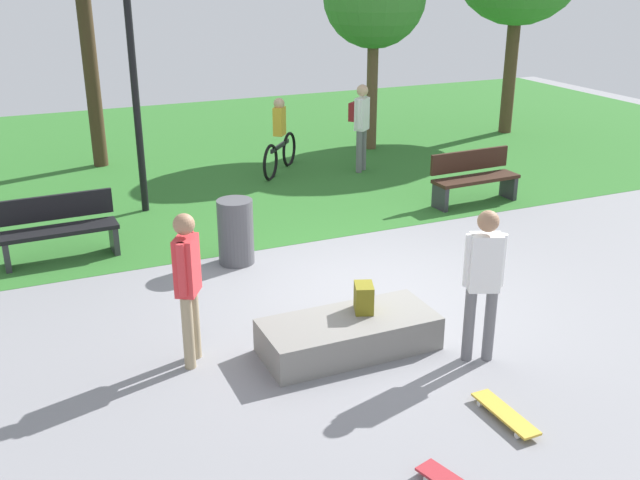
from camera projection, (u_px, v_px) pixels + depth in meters
ground_plane at (367, 293)px, 9.49m from camera, size 28.00×28.00×0.00m
grass_lawn at (203, 152)px, 16.30m from camera, size 26.60×12.03×0.01m
concrete_ledge at (349, 334)px, 8.05m from camera, size 1.93×0.83×0.38m
backpack_on_ledge at (364, 298)px, 8.10m from camera, size 0.29×0.33×0.32m
skater_performing_trick at (484, 275)px, 7.58m from camera, size 0.40×0.31×1.69m
skater_watching at (188, 278)px, 7.52m from camera, size 0.34×0.38×1.68m
skateboard_by_ledge at (505, 414)px, 6.87m from camera, size 0.22×0.80×0.08m
park_bench_near_path at (474, 176)px, 12.83m from camera, size 1.62×0.53×0.91m
park_bench_far_left at (59, 227)px, 10.42m from camera, size 1.61×0.52×0.91m
lamp_post at (130, 36)px, 11.54m from camera, size 0.28×0.28×4.84m
trash_bin at (236, 232)px, 10.28m from camera, size 0.50×0.50×0.93m
pedestrian_with_backpack at (361, 120)px, 14.53m from camera, size 0.44×0.45×1.74m
cyclist_on_bicycle at (280, 141)px, 14.64m from camera, size 1.23×1.42×1.52m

